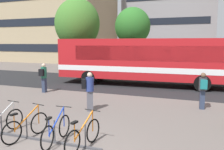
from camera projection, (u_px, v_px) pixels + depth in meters
bus_lane_asphalt at (149, 85)px, 16.76m from camera, size 80.00×7.20×0.01m
city_bus at (144, 60)px, 16.67m from camera, size 12.15×3.24×3.20m
bike_rack at (27, 136)px, 7.49m from camera, size 5.04×0.11×0.70m
parked_bicycle_white_1 at (2, 123)px, 7.81m from camera, size 0.52×1.72×0.99m
parked_bicycle_orange_2 at (26, 127)px, 7.42m from camera, size 0.54×1.70×0.99m
parked_bicycle_blue_3 at (56, 131)px, 7.09m from camera, size 0.52×1.72×0.99m
parked_bicycle_orange_4 at (83, 135)px, 6.73m from camera, size 0.52×1.72×0.99m
commuter_black_pack_0 at (89, 89)px, 10.37m from camera, size 0.61×0.52×1.69m
commuter_black_pack_2 at (44, 76)px, 14.30m from camera, size 0.37×0.55×1.73m
commuter_teal_pack_3 at (203, 88)px, 10.68m from camera, size 0.38×0.56×1.63m
street_tree_0 at (133, 27)px, 22.93m from camera, size 3.35×3.35×6.25m
street_tree_1 at (77, 24)px, 21.75m from camera, size 4.03×4.03×6.87m
building_left_wing at (54, 5)px, 39.50m from camera, size 17.86×11.65×18.16m
building_centre_block at (171, 15)px, 45.51m from camera, size 15.49×13.20×16.02m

